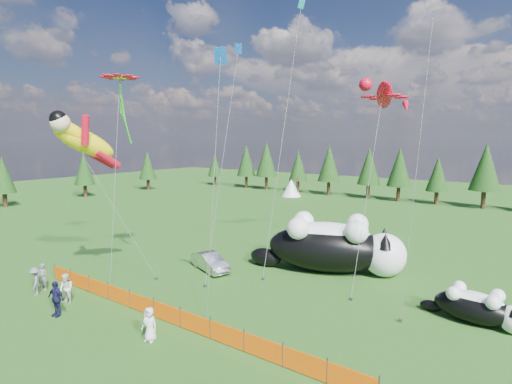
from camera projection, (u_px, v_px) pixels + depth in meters
ground at (207, 303)px, 22.96m from camera, size 160.00×160.00×0.00m
safety_fence at (167, 313)px, 20.47m from camera, size 22.06×0.06×1.10m
tree_line at (414, 176)px, 58.71m from camera, size 90.00×4.00×8.00m
festival_tents at (496, 205)px, 48.68m from camera, size 50.00×3.20×2.80m
cat_large at (334, 245)px, 28.16m from camera, size 10.80×6.54×4.04m
cat_small at (478, 307)px, 20.30m from camera, size 5.13×2.14×1.85m
car at (210, 262)px, 28.57m from camera, size 4.00×2.57×1.24m
spectator_a at (43, 277)px, 24.83m from camera, size 0.73×0.62×1.68m
spectator_b at (66, 289)px, 22.73m from camera, size 0.90×0.57×1.76m
spectator_c at (56, 299)px, 21.17m from camera, size 1.21×0.76×1.92m
spectator_d at (35, 282)px, 23.93m from camera, size 1.25×1.05×1.72m
spectator_e at (150, 324)px, 18.56m from camera, size 0.89×0.67×1.63m
superhero_kite at (85, 142)px, 24.58m from camera, size 5.05×5.67×11.61m
gecko_kite at (384, 95)px, 28.45m from camera, size 4.73×11.04×14.61m
flower_kite at (120, 80)px, 25.95m from camera, size 2.80×3.74×13.54m
diamond_kite_a at (237, 62)px, 28.35m from camera, size 1.97×5.86×16.81m
diamond_kite_c at (220, 68)px, 18.32m from camera, size 1.42×0.78×13.91m
diamond_kite_d at (300, 17)px, 31.95m from camera, size 2.60×9.25×22.01m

